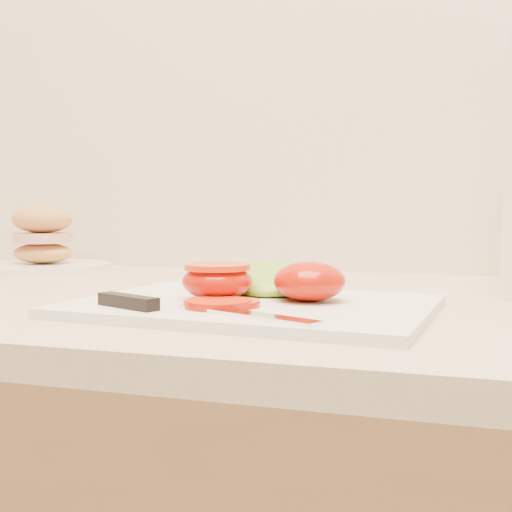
% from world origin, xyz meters
% --- Properties ---
extents(cutting_board, '(0.37, 0.28, 0.01)m').
position_xyz_m(cutting_board, '(-0.20, 1.56, 0.94)').
color(cutting_board, white).
rests_on(cutting_board, counter).
extents(tomato_half_dome, '(0.07, 0.07, 0.04)m').
position_xyz_m(tomato_half_dome, '(-0.15, 1.58, 0.96)').
color(tomato_half_dome, '#BF1300').
rests_on(tomato_half_dome, cutting_board).
extents(tomato_half_cut, '(0.07, 0.07, 0.04)m').
position_xyz_m(tomato_half_cut, '(-0.24, 1.56, 0.96)').
color(tomato_half_cut, '#BF1300').
rests_on(tomato_half_cut, cutting_board).
extents(tomato_slice_0, '(0.06, 0.06, 0.01)m').
position_xyz_m(tomato_slice_0, '(-0.22, 1.51, 0.94)').
color(tomato_slice_0, '#FA5018').
rests_on(tomato_slice_0, cutting_board).
extents(tomato_slice_1, '(0.05, 0.05, 0.01)m').
position_xyz_m(tomato_slice_1, '(-0.21, 1.52, 0.94)').
color(tomato_slice_1, '#FA5018').
rests_on(tomato_slice_1, cutting_board).
extents(lettuce_leaf_0, '(0.17, 0.13, 0.03)m').
position_xyz_m(lettuce_leaf_0, '(-0.21, 1.63, 0.95)').
color(lettuce_leaf_0, '#89C233').
rests_on(lettuce_leaf_0, cutting_board).
extents(knife, '(0.23, 0.08, 0.01)m').
position_xyz_m(knife, '(-0.25, 1.48, 0.94)').
color(knife, silver).
rests_on(knife, cutting_board).
extents(sandwich_plate, '(0.22, 0.22, 0.11)m').
position_xyz_m(sandwich_plate, '(-0.68, 1.88, 0.97)').
color(sandwich_plate, white).
rests_on(sandwich_plate, counter).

